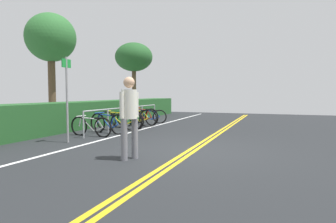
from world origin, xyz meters
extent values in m
cube|color=#232628|center=(0.00, 0.00, -0.03)|extent=(28.10, 12.67, 0.05)
cube|color=gold|center=(0.00, -0.08, 0.00)|extent=(25.29, 0.10, 0.00)
cube|color=gold|center=(0.00, 0.08, 0.00)|extent=(25.29, 0.10, 0.00)
cube|color=white|center=(0.00, 3.00, 0.00)|extent=(25.29, 0.12, 0.00)
cylinder|color=#9EA0A5|center=(0.61, 3.73, 0.42)|extent=(0.05, 0.05, 0.84)
cylinder|color=#9EA0A5|center=(2.01, 3.73, 0.42)|extent=(0.05, 0.05, 0.84)
cylinder|color=#9EA0A5|center=(3.41, 3.73, 0.42)|extent=(0.05, 0.05, 0.84)
cylinder|color=#9EA0A5|center=(4.80, 3.73, 0.42)|extent=(0.05, 0.05, 0.84)
cylinder|color=#9EA0A5|center=(6.20, 3.73, 0.42)|extent=(0.05, 0.05, 0.84)
cylinder|color=#9EA0A5|center=(3.41, 3.73, 0.84)|extent=(5.59, 0.04, 0.04)
torus|color=black|center=(1.09, 4.27, 0.31)|extent=(0.10, 0.68, 0.68)
torus|color=black|center=(1.03, 3.29, 0.31)|extent=(0.10, 0.68, 0.68)
cylinder|color=white|center=(1.07, 3.91, 0.39)|extent=(0.07, 0.56, 0.46)
cylinder|color=white|center=(1.07, 3.84, 0.59)|extent=(0.08, 0.67, 0.07)
cylinder|color=white|center=(1.05, 3.57, 0.37)|extent=(0.05, 0.16, 0.41)
cylinder|color=white|center=(1.04, 3.46, 0.24)|extent=(0.06, 0.36, 0.17)
cylinder|color=white|center=(1.04, 3.40, 0.44)|extent=(0.05, 0.25, 0.29)
cylinder|color=white|center=(1.09, 4.22, 0.46)|extent=(0.04, 0.13, 0.31)
cube|color=black|center=(1.04, 3.51, 0.60)|extent=(0.09, 0.20, 0.05)
cylinder|color=white|center=(1.09, 4.18, 0.65)|extent=(0.46, 0.06, 0.03)
torus|color=black|center=(1.97, 4.14, 0.34)|extent=(0.22, 0.73, 0.73)
torus|color=black|center=(1.76, 3.17, 0.34)|extent=(0.22, 0.73, 0.73)
cylinder|color=#1947B7|center=(1.89, 3.77, 0.42)|extent=(0.16, 0.56, 0.50)
cylinder|color=#1947B7|center=(1.88, 3.71, 0.64)|extent=(0.18, 0.67, 0.07)
cylinder|color=#1947B7|center=(1.82, 3.44, 0.41)|extent=(0.07, 0.17, 0.45)
cylinder|color=#1947B7|center=(1.79, 3.34, 0.26)|extent=(0.11, 0.36, 0.19)
cylinder|color=#1947B7|center=(1.78, 3.27, 0.48)|extent=(0.09, 0.25, 0.31)
cylinder|color=#1947B7|center=(1.96, 4.09, 0.50)|extent=(0.06, 0.14, 0.33)
cube|color=black|center=(1.80, 3.38, 0.66)|extent=(0.12, 0.21, 0.05)
cylinder|color=#1947B7|center=(1.95, 4.04, 0.71)|extent=(0.45, 0.13, 0.03)
torus|color=black|center=(2.59, 4.17, 0.35)|extent=(0.25, 0.75, 0.76)
torus|color=black|center=(2.86, 3.18, 0.35)|extent=(0.25, 0.75, 0.76)
cylinder|color=yellow|center=(2.69, 3.80, 0.44)|extent=(0.19, 0.58, 0.52)
cylinder|color=yellow|center=(2.71, 3.73, 0.67)|extent=(0.22, 0.68, 0.07)
cylinder|color=yellow|center=(2.78, 3.46, 0.42)|extent=(0.08, 0.17, 0.47)
cylinder|color=yellow|center=(2.81, 3.35, 0.27)|extent=(0.13, 0.37, 0.19)
cylinder|color=yellow|center=(2.83, 3.29, 0.50)|extent=(0.10, 0.25, 0.32)
cylinder|color=yellow|center=(2.60, 4.12, 0.52)|extent=(0.07, 0.14, 0.35)
cube|color=black|center=(2.80, 3.40, 0.68)|extent=(0.13, 0.21, 0.05)
cylinder|color=yellow|center=(2.62, 4.07, 0.74)|extent=(0.45, 0.15, 0.03)
torus|color=black|center=(3.49, 4.19, 0.32)|extent=(0.19, 0.70, 0.70)
torus|color=black|center=(3.30, 3.23, 0.32)|extent=(0.19, 0.70, 0.70)
cylinder|color=#198C38|center=(3.42, 3.83, 0.40)|extent=(0.15, 0.56, 0.48)
cylinder|color=#198C38|center=(3.41, 3.77, 0.61)|extent=(0.17, 0.66, 0.07)
cylinder|color=#198C38|center=(3.36, 3.50, 0.39)|extent=(0.07, 0.17, 0.43)
cylinder|color=#198C38|center=(3.33, 3.40, 0.25)|extent=(0.11, 0.36, 0.18)
cylinder|color=#198C38|center=(3.32, 3.34, 0.46)|extent=(0.08, 0.25, 0.30)
cylinder|color=#198C38|center=(3.48, 4.14, 0.48)|extent=(0.06, 0.14, 0.32)
cube|color=black|center=(3.34, 3.44, 0.63)|extent=(0.12, 0.21, 0.05)
cylinder|color=#198C38|center=(3.47, 4.09, 0.68)|extent=(0.46, 0.12, 0.03)
torus|color=black|center=(3.98, 4.10, 0.35)|extent=(0.29, 0.74, 0.76)
torus|color=black|center=(4.27, 3.19, 0.35)|extent=(0.29, 0.74, 0.76)
cylinder|color=yellow|center=(4.09, 3.76, 0.44)|extent=(0.20, 0.53, 0.52)
cylinder|color=yellow|center=(4.11, 3.70, 0.67)|extent=(0.23, 0.63, 0.07)
cylinder|color=yellow|center=(4.19, 3.45, 0.43)|extent=(0.08, 0.16, 0.47)
cylinder|color=yellow|center=(4.22, 3.35, 0.27)|extent=(0.14, 0.34, 0.19)
cylinder|color=yellow|center=(4.24, 3.29, 0.50)|extent=(0.11, 0.24, 0.32)
cylinder|color=yellow|center=(3.99, 4.05, 0.52)|extent=(0.07, 0.13, 0.35)
cube|color=black|center=(4.21, 3.39, 0.69)|extent=(0.14, 0.21, 0.05)
cylinder|color=yellow|center=(4.01, 4.01, 0.74)|extent=(0.45, 0.17, 0.03)
torus|color=black|center=(5.09, 4.24, 0.36)|extent=(0.25, 0.76, 0.77)
torus|color=black|center=(4.84, 3.28, 0.36)|extent=(0.25, 0.76, 0.77)
cylinder|color=red|center=(4.99, 3.88, 0.45)|extent=(0.18, 0.56, 0.53)
cylinder|color=red|center=(4.98, 3.82, 0.68)|extent=(0.21, 0.66, 0.07)
cylinder|color=red|center=(4.91, 3.55, 0.43)|extent=(0.08, 0.17, 0.47)
cylinder|color=red|center=(4.88, 3.45, 0.28)|extent=(0.13, 0.36, 0.19)
cylinder|color=red|center=(4.86, 3.39, 0.51)|extent=(0.10, 0.25, 0.32)
cylinder|color=red|center=(5.08, 4.19, 0.53)|extent=(0.07, 0.14, 0.35)
cube|color=black|center=(4.89, 3.49, 0.69)|extent=(0.13, 0.21, 0.05)
cylinder|color=red|center=(5.06, 4.14, 0.75)|extent=(0.45, 0.15, 0.03)
torus|color=black|center=(5.51, 4.33, 0.30)|extent=(0.21, 0.66, 0.66)
torus|color=black|center=(5.76, 3.27, 0.30)|extent=(0.21, 0.66, 0.66)
cylinder|color=#1947B7|center=(5.61, 3.93, 0.38)|extent=(0.18, 0.62, 0.45)
cylinder|color=#1947B7|center=(5.62, 3.86, 0.58)|extent=(0.20, 0.74, 0.07)
cylinder|color=#1947B7|center=(5.69, 3.57, 0.36)|extent=(0.08, 0.18, 0.41)
cylinder|color=#1947B7|center=(5.72, 3.45, 0.24)|extent=(0.13, 0.39, 0.17)
cylinder|color=#1947B7|center=(5.73, 3.38, 0.43)|extent=(0.10, 0.27, 0.28)
cylinder|color=#1947B7|center=(5.53, 4.28, 0.45)|extent=(0.07, 0.15, 0.30)
cube|color=black|center=(5.71, 3.50, 0.59)|extent=(0.12, 0.21, 0.05)
cylinder|color=#1947B7|center=(5.54, 4.23, 0.64)|extent=(0.45, 0.13, 0.03)
cylinder|color=slate|center=(-1.35, 0.92, 0.44)|extent=(0.14, 0.14, 0.87)
cylinder|color=slate|center=(-1.62, 1.03, 0.44)|extent=(0.14, 0.14, 0.87)
cylinder|color=silver|center=(-1.48, 0.97, 1.18)|extent=(0.32, 0.32, 0.62)
sphere|color=tan|center=(-1.48, 0.97, 1.64)|extent=(0.24, 0.24, 0.24)
cylinder|color=silver|center=(-1.30, 0.90, 1.16)|extent=(0.09, 0.09, 0.55)
cylinder|color=silver|center=(-1.67, 1.05, 1.16)|extent=(0.09, 0.09, 0.55)
cylinder|color=gray|center=(-0.22, 3.65, 1.22)|extent=(0.06, 0.06, 2.43)
cube|color=#198C33|center=(-0.22, 3.65, 2.25)|extent=(0.36, 0.03, 0.24)
cube|color=#235626|center=(4.91, 5.70, 0.53)|extent=(14.59, 1.30, 1.06)
cylinder|color=brown|center=(3.72, 7.79, 1.48)|extent=(0.33, 0.33, 2.96)
ellipsoid|color=#2D6B30|center=(3.72, 7.79, 3.95)|extent=(2.24, 2.24, 2.18)
cylinder|color=brown|center=(10.24, 6.94, 1.47)|extent=(0.28, 0.28, 2.94)
ellipsoid|color=#235626|center=(10.24, 6.94, 3.78)|extent=(2.44, 2.44, 1.86)
camera|label=1|loc=(-6.93, -1.97, 1.41)|focal=31.15mm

